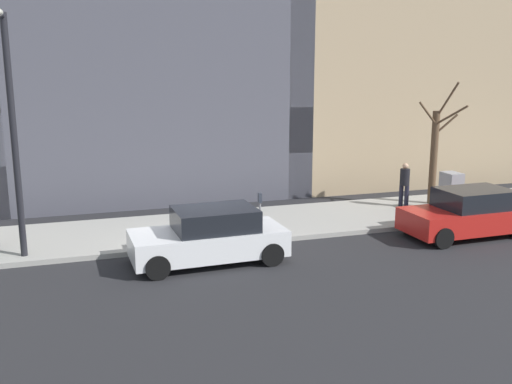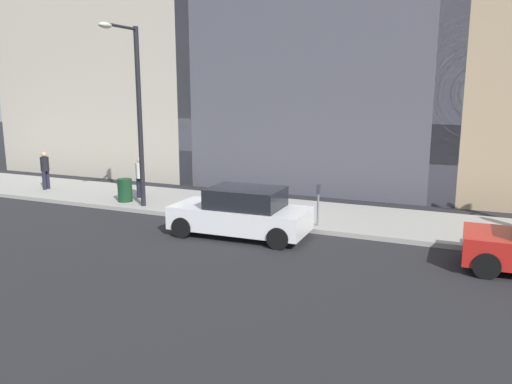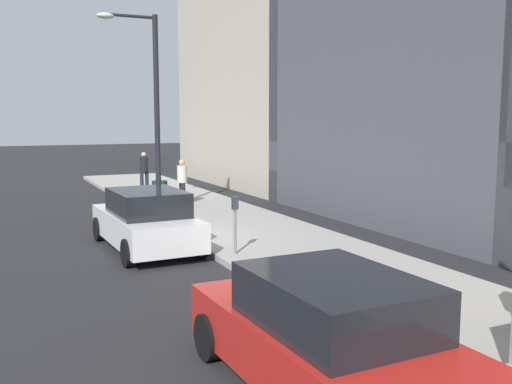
# 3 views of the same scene
# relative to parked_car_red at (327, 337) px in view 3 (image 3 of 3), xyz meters

# --- Properties ---
(ground_plane) EXTENTS (120.00, 120.00, 0.00)m
(ground_plane) POSITION_rel_parked_car_red_xyz_m (1.15, 8.62, -0.74)
(ground_plane) COLOR #232326
(sidewalk) EXTENTS (4.00, 36.00, 0.15)m
(sidewalk) POSITION_rel_parked_car_red_xyz_m (3.15, 8.62, -0.66)
(sidewalk) COLOR #9E9B93
(sidewalk) RESTS_ON ground
(parked_car_red) EXTENTS (2.01, 4.24, 1.52)m
(parked_car_red) POSITION_rel_parked_car_red_xyz_m (0.00, 0.00, 0.00)
(parked_car_red) COLOR red
(parked_car_red) RESTS_ON ground
(parked_car_white) EXTENTS (2.04, 4.26, 1.52)m
(parked_car_white) POSITION_rel_parked_car_red_xyz_m (0.02, 8.46, 0.00)
(parked_car_white) COLOR white
(parked_car_white) RESTS_ON ground
(parking_meter) EXTENTS (0.14, 0.10, 1.35)m
(parking_meter) POSITION_rel_parked_car_red_xyz_m (1.60, 6.50, 0.24)
(parking_meter) COLOR slate
(parking_meter) RESTS_ON sidewalk
(streetlamp) EXTENTS (1.97, 0.32, 6.50)m
(streetlamp) POSITION_rel_parked_car_red_xyz_m (1.43, 13.36, 3.28)
(streetlamp) COLOR black
(streetlamp) RESTS_ON sidewalk
(trash_bin) EXTENTS (0.56, 0.56, 0.90)m
(trash_bin) POSITION_rel_parked_car_red_xyz_m (2.05, 14.49, -0.14)
(trash_bin) COLOR #14381E
(trash_bin) RESTS_ON sidewalk
(pedestrian_midblock) EXTENTS (0.36, 0.40, 1.66)m
(pedestrian_midblock) POSITION_rel_parked_car_red_xyz_m (2.85, 14.32, 0.35)
(pedestrian_midblock) COLOR #1E1E2D
(pedestrian_midblock) RESTS_ON sidewalk
(pedestrian_far_corner) EXTENTS (0.40, 0.36, 1.66)m
(pedestrian_far_corner) POSITION_rel_parked_car_red_xyz_m (2.71, 19.31, 0.35)
(pedestrian_far_corner) COLOR #1E1E2D
(pedestrian_far_corner) RESTS_ON sidewalk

